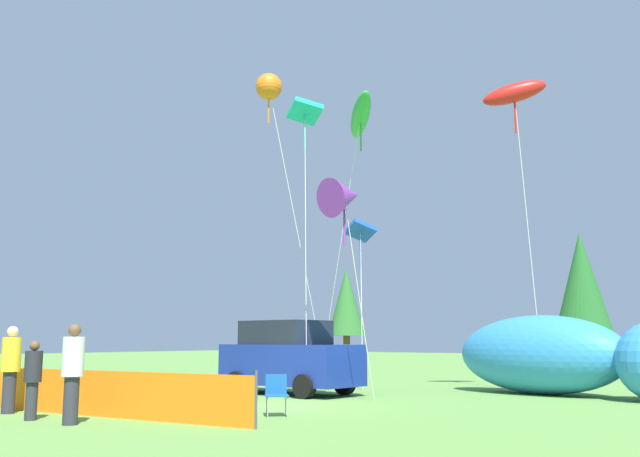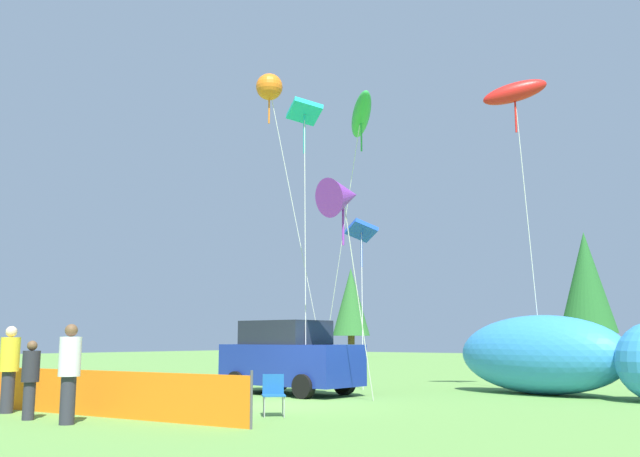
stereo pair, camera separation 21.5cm
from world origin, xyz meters
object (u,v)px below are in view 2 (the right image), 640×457
(inflatable_cat, at_px, (563,358))
(spectator_in_blue_shirt, at_px, (69,369))
(parked_car, at_px, (289,358))
(kite_blue_box, at_px, (361,233))
(spectator_in_red_shirt, at_px, (9,365))
(kite_green_fish, at_px, (361,116))
(folding_chair, at_px, (274,391))
(kite_purple_delta, at_px, (343,197))
(kite_teal_diamond, at_px, (304,117))
(kite_red_lizard, at_px, (515,93))
(kite_orange_flower, at_px, (270,88))
(spectator_in_grey_shirt, at_px, (30,376))

(inflatable_cat, xyz_separation_m, spectator_in_blue_shirt, (-5.16, -12.52, -0.03))
(parked_car, bearing_deg, kite_blue_box, 96.94)
(inflatable_cat, relative_size, spectator_in_red_shirt, 3.87)
(inflatable_cat, xyz_separation_m, kite_green_fish, (-6.30, -0.83, 8.20))
(parked_car, distance_m, folding_chair, 5.93)
(spectator_in_blue_shirt, distance_m, kite_blue_box, 13.40)
(parked_car, distance_m, kite_purple_delta, 5.37)
(spectator_in_red_shirt, distance_m, kite_purple_delta, 8.93)
(kite_teal_diamond, bearing_deg, kite_green_fish, 96.11)
(folding_chair, relative_size, kite_red_lizard, 0.09)
(kite_blue_box, height_order, kite_red_lizard, kite_red_lizard)
(folding_chair, height_order, inflatable_cat, inflatable_cat)
(spectator_in_blue_shirt, xyz_separation_m, kite_orange_flower, (-3.43, 9.47, 9.10))
(spectator_in_blue_shirt, distance_m, kite_red_lizard, 15.57)
(kite_green_fish, xyz_separation_m, kite_purple_delta, (2.68, -4.82, -3.96))
(folding_chair, distance_m, kite_blue_box, 10.96)
(inflatable_cat, distance_m, kite_red_lizard, 8.23)
(kite_teal_diamond, bearing_deg, spectator_in_grey_shirt, -93.83)
(kite_red_lizard, xyz_separation_m, kite_teal_diamond, (-4.80, -4.55, -0.98))
(kite_orange_flower, distance_m, kite_red_lizard, 8.17)
(spectator_in_blue_shirt, xyz_separation_m, kite_teal_diamond, (-0.76, 8.08, 7.20))
(inflatable_cat, distance_m, spectator_in_blue_shirt, 13.54)
(spectator_in_grey_shirt, height_order, spectator_in_blue_shirt, spectator_in_blue_shirt)
(kite_green_fish, bearing_deg, parked_car, -94.83)
(spectator_in_blue_shirt, bearing_deg, kite_orange_flower, 109.91)
(spectator_in_red_shirt, bearing_deg, kite_red_lizard, 60.42)
(kite_green_fish, height_order, kite_teal_diamond, kite_green_fish)
(inflatable_cat, distance_m, kite_green_fish, 10.38)
(inflatable_cat, xyz_separation_m, kite_red_lizard, (-1.11, 0.10, 8.15))
(kite_blue_box, bearing_deg, spectator_in_blue_shirt, -81.96)
(folding_chair, xyz_separation_m, kite_red_lizard, (1.94, 9.10, 8.70))
(inflatable_cat, distance_m, kite_blue_box, 8.13)
(kite_teal_diamond, bearing_deg, inflatable_cat, 36.90)
(folding_chair, distance_m, inflatable_cat, 9.52)
(kite_orange_flower, relative_size, kite_purple_delta, 1.79)
(folding_chair, xyz_separation_m, kite_purple_delta, (-0.57, 3.35, 4.80))
(kite_orange_flower, relative_size, kite_red_lizard, 1.08)
(parked_car, bearing_deg, kite_purple_delta, -22.46)
(spectator_in_grey_shirt, xyz_separation_m, kite_blue_box, (-0.48, 12.60, 4.45))
(folding_chair, height_order, kite_teal_diamond, kite_teal_diamond)
(spectator_in_red_shirt, distance_m, kite_teal_diamond, 10.74)
(parked_car, relative_size, kite_blue_box, 0.74)
(spectator_in_grey_shirt, height_order, spectator_in_red_shirt, spectator_in_red_shirt)
(parked_car, xyz_separation_m, spectator_in_grey_shirt, (0.14, -8.27, -0.19))
(folding_chair, xyz_separation_m, kite_teal_diamond, (-2.87, 4.56, 7.72))
(kite_blue_box, relative_size, kite_red_lizard, 0.59)
(kite_green_fish, height_order, kite_purple_delta, kite_green_fish)
(kite_blue_box, distance_m, kite_teal_diamond, 5.46)
(kite_purple_delta, height_order, kite_red_lizard, kite_red_lizard)
(spectator_in_red_shirt, bearing_deg, parked_car, 79.46)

